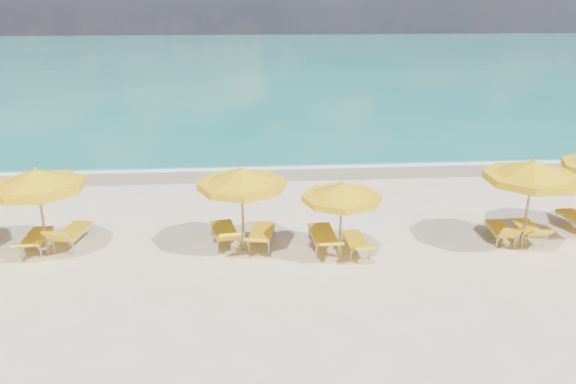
{
  "coord_description": "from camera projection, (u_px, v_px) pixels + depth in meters",
  "views": [
    {
      "loc": [
        -1.22,
        -13.92,
        6.63
      ],
      "look_at": [
        0.0,
        1.5,
        1.2
      ],
      "focal_mm": 35.0,
      "sensor_mm": 36.0,
      "label": 1
    }
  ],
  "objects": [
    {
      "name": "ground_plane",
      "position": [
        292.0,
        251.0,
        15.38
      ],
      "size": [
        120.0,
        120.0,
        0.0
      ],
      "primitive_type": "plane",
      "color": "beige"
    },
    {
      "name": "ocean",
      "position": [
        254.0,
        60.0,
        60.53
      ],
      "size": [
        120.0,
        80.0,
        0.3
      ],
      "primitive_type": "cube",
      "color": "#15786B",
      "rests_on": "ground"
    },
    {
      "name": "wet_sand_band",
      "position": [
        276.0,
        172.0,
        22.34
      ],
      "size": [
        120.0,
        2.6,
        0.01
      ],
      "primitive_type": "cube",
      "color": "tan",
      "rests_on": "ground"
    },
    {
      "name": "foam_line",
      "position": [
        275.0,
        166.0,
        23.09
      ],
      "size": [
        120.0,
        1.2,
        0.03
      ],
      "primitive_type": "cube",
      "color": "white",
      "rests_on": "ground"
    },
    {
      "name": "whitecap_near",
      "position": [
        158.0,
        123.0,
        30.92
      ],
      "size": [
        14.0,
        0.36,
        0.05
      ],
      "primitive_type": "cube",
      "color": "white",
      "rests_on": "ground"
    },
    {
      "name": "whitecap_far",
      "position": [
        378.0,
        97.0,
        38.54
      ],
      "size": [
        18.0,
        0.3,
        0.05
      ],
      "primitive_type": "cube",
      "color": "white",
      "rests_on": "ground"
    },
    {
      "name": "umbrella_3",
      "position": [
        37.0,
        181.0,
        14.47
      ],
      "size": [
        3.13,
        3.13,
        2.48
      ],
      "rotation": [
        0.0,
        0.0,
        -0.35
      ],
      "color": "tan",
      "rests_on": "ground"
    },
    {
      "name": "umbrella_4",
      "position": [
        242.0,
        179.0,
        14.77
      ],
      "size": [
        2.55,
        2.55,
        2.41
      ],
      "rotation": [
        0.0,
        0.0,
        0.07
      ],
      "color": "tan",
      "rests_on": "ground"
    },
    {
      "name": "umbrella_5",
      "position": [
        342.0,
        193.0,
        14.48
      ],
      "size": [
        2.25,
        2.25,
        2.12
      ],
      "rotation": [
        0.0,
        0.0,
        -0.08
      ],
      "color": "tan",
      "rests_on": "ground"
    },
    {
      "name": "umbrella_6",
      "position": [
        533.0,
        172.0,
        14.89
      ],
      "size": [
        3.32,
        3.32,
        2.58
      ],
      "rotation": [
        0.0,
        0.0,
        0.39
      ],
      "color": "tan",
      "rests_on": "ground"
    },
    {
      "name": "lounger_3_left",
      "position": [
        37.0,
        242.0,
        15.42
      ],
      "size": [
        0.62,
        1.81,
        0.65
      ],
      "rotation": [
        0.0,
        0.0,
        0.02
      ],
      "color": "#A5A8AD",
      "rests_on": "ground"
    },
    {
      "name": "lounger_3_right",
      "position": [
        73.0,
        237.0,
        15.7
      ],
      "size": [
        0.92,
        1.89,
        0.86
      ],
      "rotation": [
        0.0,
        0.0,
        -0.18
      ],
      "color": "#A5A8AD",
      "rests_on": "ground"
    },
    {
      "name": "lounger_4_left",
      "position": [
        225.0,
        236.0,
        15.75
      ],
      "size": [
        0.95,
        1.98,
        0.81
      ],
      "rotation": [
        0.0,
        0.0,
        0.18
      ],
      "color": "#A5A8AD",
      "rests_on": "ground"
    },
    {
      "name": "lounger_4_right",
      "position": [
        262.0,
        238.0,
        15.66
      ],
      "size": [
        0.92,
        1.95,
        0.72
      ],
      "rotation": [
        0.0,
        0.0,
        -0.18
      ],
      "color": "#A5A8AD",
      "rests_on": "ground"
    },
    {
      "name": "lounger_5_left",
      "position": [
        323.0,
        241.0,
        15.48
      ],
      "size": [
        0.73,
        2.05,
        0.73
      ],
      "rotation": [
        0.0,
        0.0,
        0.04
      ],
      "color": "#A5A8AD",
      "rests_on": "ground"
    },
    {
      "name": "lounger_5_right",
      "position": [
        356.0,
        245.0,
        15.27
      ],
      "size": [
        0.62,
        1.72,
        0.62
      ],
      "rotation": [
        0.0,
        0.0,
        0.05
      ],
      "color": "#A5A8AD",
      "rests_on": "ground"
    },
    {
      "name": "lounger_6_left",
      "position": [
        500.0,
        234.0,
        15.96
      ],
      "size": [
        0.74,
        1.64,
        0.79
      ],
      "rotation": [
        0.0,
        0.0,
        -0.13
      ],
      "color": "#A5A8AD",
      "rests_on": "ground"
    },
    {
      "name": "lounger_6_right",
      "position": [
        527.0,
        233.0,
        16.07
      ],
      "size": [
        0.69,
        1.71,
        0.72
      ],
      "rotation": [
        0.0,
        0.0,
        -0.09
      ],
      "color": "#A5A8AD",
      "rests_on": "ground"
    }
  ]
}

